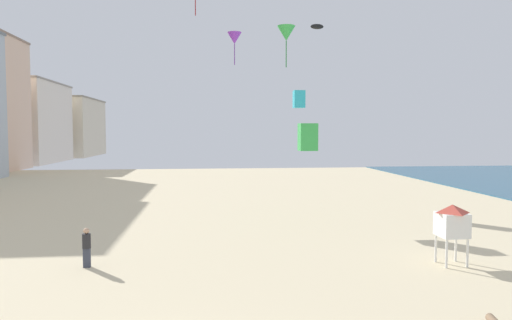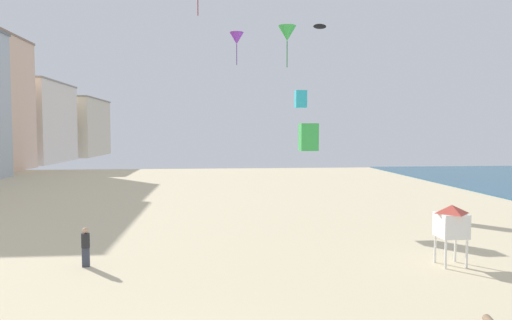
% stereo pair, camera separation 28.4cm
% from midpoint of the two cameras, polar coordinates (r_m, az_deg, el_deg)
% --- Properties ---
extents(boardwalk_hotel_distant, '(11.80, 19.19, 14.35)m').
position_cam_midpoint_polar(boardwalk_hotel_distant, '(91.92, -26.20, 4.21)').
color(boardwalk_hotel_distant, silver).
rests_on(boardwalk_hotel_distant, ground).
extents(boardwalk_hotel_furthest, '(14.47, 21.49, 12.93)m').
position_cam_midpoint_polar(boardwalk_hotel_furthest, '(113.17, -22.12, 3.77)').
color(boardwalk_hotel_furthest, beige).
rests_on(boardwalk_hotel_furthest, ground).
extents(kite_flyer, '(0.34, 0.34, 1.64)m').
position_cam_midpoint_polar(kite_flyer, '(20.55, -19.91, -9.82)').
color(kite_flyer, '#383D4C').
rests_on(kite_flyer, ground).
extents(lifeguard_stand, '(1.10, 1.10, 2.55)m').
position_cam_midpoint_polar(lifeguard_stand, '(21.05, 23.33, -7.02)').
color(lifeguard_stand, white).
rests_on(lifeguard_stand, ground).
extents(kite_black_parafoil, '(1.39, 0.39, 0.54)m').
position_cam_midpoint_polar(kite_black_parafoil, '(50.28, 8.04, 16.02)').
color(kite_black_parafoil, black).
extents(kite_green_delta, '(1.13, 1.13, 2.57)m').
position_cam_midpoint_polar(kite_green_delta, '(30.12, 4.14, 15.31)').
color(kite_green_delta, green).
extents(kite_green_box, '(1.06, 1.06, 1.67)m').
position_cam_midpoint_polar(kite_green_box, '(28.36, 6.77, 2.83)').
color(kite_green_box, green).
extents(kite_cyan_box, '(0.86, 0.86, 1.35)m').
position_cam_midpoint_polar(kite_cyan_box, '(36.59, 5.76, 7.48)').
color(kite_cyan_box, '#2DB7CC').
extents(kite_purple_delta, '(1.27, 1.27, 2.89)m').
position_cam_midpoint_polar(kite_purple_delta, '(42.90, -2.21, 14.77)').
color(kite_purple_delta, purple).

